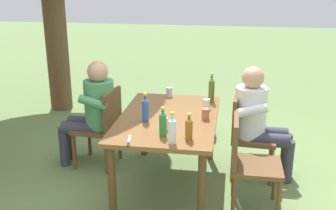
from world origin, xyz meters
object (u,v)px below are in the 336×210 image
chair_far_right (103,124)px  bottle_amber (189,128)px  person_in_plaid_shirt (93,108)px  chair_near_left (248,160)px  cup_terracotta (205,114)px  cup_glass (164,124)px  table_knife (129,142)px  bottle_clear (172,130)px  person_in_white_shirt (258,117)px  backpack_by_near_side (205,120)px  chair_near_right (246,132)px  bottle_blue (145,109)px  cup_white (206,104)px  bottle_olive (211,89)px  dining_table (168,126)px  bottle_green (163,123)px  cup_steel (169,92)px

chair_far_right → bottle_amber: size_ratio=3.75×
person_in_plaid_shirt → chair_near_left: bearing=-111.8°
cup_terracotta → cup_glass: 0.47m
cup_terracotta → table_knife: cup_terracotta is taller
chair_far_right → bottle_clear: size_ratio=3.19×
person_in_white_shirt → backpack_by_near_side: (0.99, 0.60, -0.44)m
bottle_amber → table_knife: bottle_amber is taller
chair_near_left → table_knife: (-0.32, 0.99, 0.25)m
cup_terracotta → cup_glass: cup_glass is taller
table_knife → chair_near_right: bearing=-45.2°
backpack_by_near_side → bottle_blue: bearing=162.3°
bottle_amber → backpack_by_near_side: (1.83, -0.02, -0.61)m
person_in_white_shirt → cup_white: bearing=94.7°
person_in_white_shirt → cup_white: 0.54m
chair_far_right → bottle_clear: 1.35m
bottle_olive → cup_terracotta: bottle_olive is taller
dining_table → person_in_plaid_shirt: size_ratio=1.24×
backpack_by_near_side → person_in_white_shirt: bearing=-149.0°
chair_far_right → backpack_by_near_side: bearing=-46.3°
chair_near_left → backpack_by_near_side: chair_near_left is taller
backpack_by_near_side → bottle_clear: bearing=175.6°
bottle_olive → bottle_clear: 1.18m
bottle_blue → chair_far_right: bearing=50.9°
person_in_plaid_shirt → bottle_green: 1.22m
chair_near_left → chair_near_right: bearing=-0.0°
cup_steel → backpack_by_near_side: 0.96m
bottle_blue → cup_white: bottle_blue is taller
chair_near_left → dining_table: bearing=66.8°
cup_glass → bottle_green: bearing=-174.6°
bottle_olive → bottle_clear: bottle_olive is taller
chair_near_right → bottle_amber: bottle_amber is taller
dining_table → cup_terracotta: 0.39m
chair_near_left → bottle_green: bottle_green is taller
chair_far_right → cup_steel: size_ratio=8.19×
bottle_olive → cup_steel: (0.11, 0.47, -0.08)m
bottle_blue → bottle_clear: (-0.47, -0.32, -0.00)m
cup_white → person_in_white_shirt: bearing=-85.3°
bottle_olive → bottle_green: (-1.01, 0.35, -0.03)m
backpack_by_near_side → cup_glass: bearing=171.0°
bottle_olive → cup_glass: bottle_olive is taller
bottle_amber → cup_steel: 1.21m
bottle_green → bottle_amber: bearing=-101.1°
dining_table → backpack_by_near_side: 1.41m
bottle_blue → cup_steel: size_ratio=2.61×
bottle_green → cup_glass: bottle_green is taller
chair_far_right → table_knife: 1.14m
bottle_amber → chair_near_right: bearing=-31.0°
bottle_amber → bottle_green: (0.04, 0.23, 0.01)m
bottle_clear → backpack_by_near_side: 2.04m
person_in_plaid_shirt → cup_glass: size_ratio=10.33×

